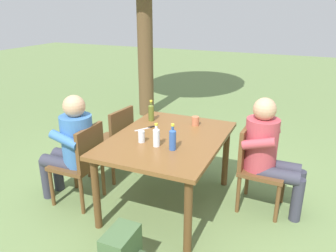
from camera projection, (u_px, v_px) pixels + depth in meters
ground_plane at (168, 203)px, 3.54m from camera, size 24.00×24.00×0.00m
dining_table at (168, 146)px, 3.31m from camera, size 1.42×1.06×0.76m
chair_far_left at (82, 160)px, 3.40m from camera, size 0.44×0.44×0.87m
chair_near_right at (256, 163)px, 3.34m from camera, size 0.46×0.46×0.87m
chair_far_right at (115, 139)px, 3.95m from camera, size 0.49×0.49×0.87m
person_in_white_shirt at (72, 144)px, 3.39m from camera, size 0.47×0.62×1.18m
person_in_plaid_shirt at (269, 150)px, 3.24m from camera, size 0.47×0.62×1.18m
bottle_olive at (151, 112)px, 3.71m from camera, size 0.06×0.06×0.24m
bottle_clear at (156, 136)px, 3.04m from camera, size 0.06×0.06×0.22m
bottle_blue at (173, 139)px, 2.97m from camera, size 0.06×0.06×0.25m
cup_terracotta at (195, 121)px, 3.59m from camera, size 0.08×0.08×0.10m
cup_glass at (141, 137)px, 3.15m from camera, size 0.06×0.06×0.11m
table_knife at (146, 128)px, 3.51m from camera, size 0.21×0.15×0.01m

